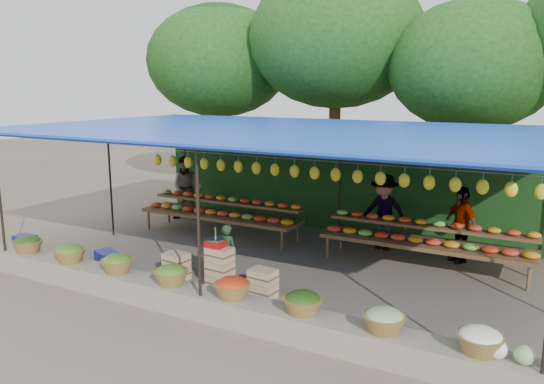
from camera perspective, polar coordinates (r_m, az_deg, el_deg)
The scene contains 16 objects.
ground at distance 10.98m, azimuth 1.43°, elevation -7.97°, with size 60.00×60.00×0.00m, color brown.
stone_curb at distance 8.72m, azimuth -7.08°, elevation -11.86°, with size 10.60×0.55×0.40m, color slate.
stall_canopy at distance 10.48m, azimuth 1.68°, elevation 6.10°, with size 10.80×6.60×2.82m.
produce_baskets at distance 8.64m, azimuth -7.69°, elevation -9.50°, with size 8.98×0.58×0.34m.
netting_backdrop at distance 13.46m, azimuth 7.64°, elevation 1.02°, with size 10.60×0.06×2.50m, color #1D491A.
tree_row at distance 15.93m, azimuth 13.69°, elevation 14.84°, with size 16.51×5.50×7.12m.
fruit_table_left at distance 13.16m, azimuth -5.50°, elevation -2.02°, with size 4.21×0.95×0.93m.
fruit_table_right at distance 11.21m, azimuth 16.22°, elevation -4.76°, with size 4.21×0.95×0.93m.
crate_counter at distance 9.79m, azimuth -5.76°, elevation -8.52°, with size 2.38×0.38×0.77m.
weighing_scale at distance 9.64m, azimuth -6.08°, elevation -5.40°, with size 0.35×0.35×0.37m.
vendor_seated at distance 10.10m, azimuth -4.80°, elevation -6.48°, with size 0.40×0.26×1.09m, color #1B3B1E.
customer_left at distance 14.73m, azimuth -9.12°, elevation 0.39°, with size 0.86×0.67×1.76m, color slate.
customer_mid at distance 12.14m, azimuth 11.92°, elevation -2.13°, with size 1.11×0.64×1.71m, color slate.
customer_right at distance 11.73m, azimuth 19.66°, elevation -3.29°, with size 0.94×0.39×1.60m, color slate.
blue_crate_front at distance 13.44m, azimuth -25.03°, elevation -4.82°, with size 0.47×0.34×0.28m, color navy.
blue_crate_back at distance 11.53m, azimuth -17.34°, elevation -6.78°, with size 0.48×0.35×0.29m, color navy.
Camera 1 is at (4.75, -9.22, 3.60)m, focal length 35.00 mm.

